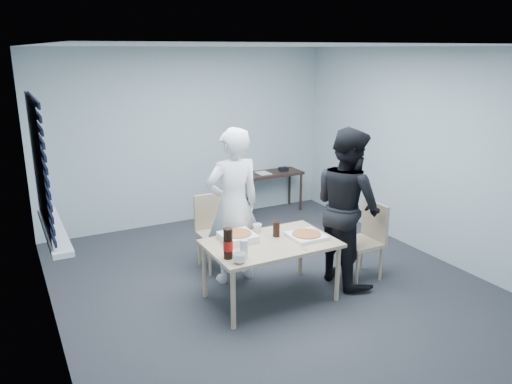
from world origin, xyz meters
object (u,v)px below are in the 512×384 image
chair_far (214,226)px  backpack (236,183)px  mug_a (239,258)px  mug_b (257,228)px  person_white (233,206)px  chair_right (367,235)px  dining_table (271,247)px  soda_bottle (228,244)px  side_table (272,177)px  person_black (347,206)px  stool (236,204)px

chair_far → backpack: bearing=52.3°
mug_a → mug_b: size_ratio=1.23×
person_white → backpack: bearing=-116.7°
mug_a → mug_b: (0.53, 0.64, -0.00)m
chair_right → person_white: (-1.39, 0.64, 0.37)m
dining_table → chair_far: bearing=100.0°
backpack → soda_bottle: 2.54m
person_white → side_table: person_white is taller
mug_a → person_black: bearing=12.3°
person_white → stool: size_ratio=3.60×
stool → soda_bottle: 2.58m
dining_table → chair_right: 1.25m
soda_bottle → person_black: bearing=6.7°
chair_far → mug_a: 1.43m
chair_far → mug_b: size_ratio=8.90×
side_table → dining_table: bearing=-119.6°
side_table → backpack: (-0.88, -0.52, 0.14)m
stool → dining_table: bearing=-106.0°
dining_table → chair_right: bearing=-1.7°
dining_table → mug_a: bearing=-148.2°
person_white → mug_b: 0.38m
stool → soda_bottle: soda_bottle is taller
stool → chair_far: bearing=-127.3°
stool → mug_b: bearing=-108.3°
mug_a → dining_table: bearing=31.8°
dining_table → stool: size_ratio=2.70×
chair_right → mug_b: 1.30m
mug_a → chair_far: bearing=76.6°
stool → mug_b: 1.89m
person_black → side_table: size_ratio=1.81×
person_black → mug_b: bearing=72.1°
mug_b → chair_right: bearing=-16.1°
backpack → mug_b: backpack is taller
mug_a → mug_b: bearing=50.5°
stool → backpack: (-0.00, -0.01, 0.33)m
chair_right → mug_b: (-1.24, 0.36, 0.18)m
dining_table → stool: (0.60, 2.09, -0.20)m
soda_bottle → chair_right: bearing=4.3°
person_black → backpack: (-0.38, 2.07, -0.17)m
chair_right → mug_a: size_ratio=7.24×
stool → backpack: backpack is taller
person_black → soda_bottle: person_black is taller
stool → side_table: bearing=30.1°
dining_table → side_table: bearing=60.4°
person_black → backpack: 2.11m
chair_right → stool: bearing=107.0°
chair_far → soda_bottle: 1.32m
chair_far → mug_b: chair_far is taller
dining_table → backpack: 2.17m
dining_table → mug_b: 0.34m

